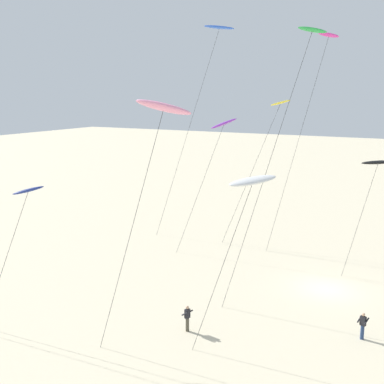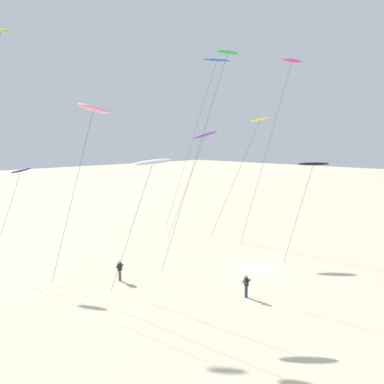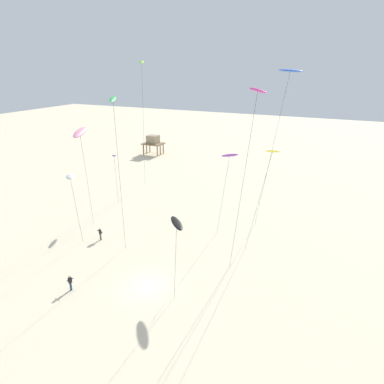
% 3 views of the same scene
% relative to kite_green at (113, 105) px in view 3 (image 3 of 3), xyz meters
% --- Properties ---
extents(ground_plane, '(260.00, 260.00, 0.00)m').
position_rel_kite_green_xyz_m(ground_plane, '(3.36, -1.24, -17.73)').
color(ground_plane, beige).
extents(kite_green, '(3.89, 5.42, 18.63)m').
position_rel_kite_green_xyz_m(kite_green, '(0.00, 0.00, 0.00)').
color(kite_green, green).
rests_on(kite_green, ground).
extents(kite_purple, '(3.94, 4.54, 12.36)m').
position_rel_kite_green_xyz_m(kite_purple, '(8.03, 9.55, -6.06)').
color(kite_purple, purple).
rests_on(kite_purple, ground).
extents(kite_lime, '(5.34, 7.29, 21.91)m').
position_rel_kite_green_xyz_m(kite_lime, '(-9.54, 19.83, 3.51)').
color(kite_lime, '#8CD833').
rests_on(kite_lime, ground).
extents(kite_white, '(3.32, 3.94, 10.16)m').
position_rel_kite_green_xyz_m(kite_white, '(-7.17, 0.78, -8.01)').
color(kite_white, white).
rests_on(kite_white, ground).
extents(kite_magenta, '(4.00, 4.93, 19.62)m').
position_rel_kite_green_xyz_m(kite_magenta, '(12.67, 1.90, 1.18)').
color(kite_magenta, '#D8339E').
rests_on(kite_magenta, ground).
extents(kite_navy, '(2.71, 3.60, 9.04)m').
position_rel_kite_green_xyz_m(kite_navy, '(-11.08, 13.64, -9.15)').
color(kite_navy, navy).
rests_on(kite_navy, ground).
extents(kite_pink, '(3.16, 4.73, 14.36)m').
position_rel_kite_green_xyz_m(kite_pink, '(-9.18, 5.19, -4.10)').
color(kite_pink, pink).
rests_on(kite_pink, ground).
extents(kite_yellow, '(4.22, 5.33, 13.89)m').
position_rel_kite_green_xyz_m(kite_yellow, '(13.37, 6.25, -4.49)').
color(kite_yellow, yellow).
rests_on(kite_yellow, ground).
extents(kite_blue, '(5.42, 6.52, 20.82)m').
position_rel_kite_green_xyz_m(kite_blue, '(13.23, 12.57, 2.75)').
color(kite_blue, blue).
rests_on(kite_blue, ground).
extents(kite_black, '(2.64, 3.25, 9.31)m').
position_rel_kite_green_xyz_m(kite_black, '(8.13, -3.57, -8.63)').
color(kite_black, black).
rests_on(kite_black, ground).
extents(kite_flyer_nearest, '(0.65, 0.63, 1.67)m').
position_rel_kite_green_xyz_m(kite_flyer_nearest, '(-7.32, 4.76, -16.84)').
color(kite_flyer_nearest, '#4C4738').
rests_on(kite_flyer_nearest, ground).
extents(kite_flyer_middle, '(0.66, 0.68, 1.67)m').
position_rel_kite_green_xyz_m(kite_flyer_middle, '(-3.23, -4.89, -16.84)').
color(kite_flyer_middle, navy).
rests_on(kite_flyer_middle, ground).
extents(stilt_house, '(4.97, 3.76, 4.76)m').
position_rel_kite_green_xyz_m(stilt_house, '(-24.39, 46.44, -14.39)').
color(stilt_house, '#846647').
rests_on(stilt_house, ground).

